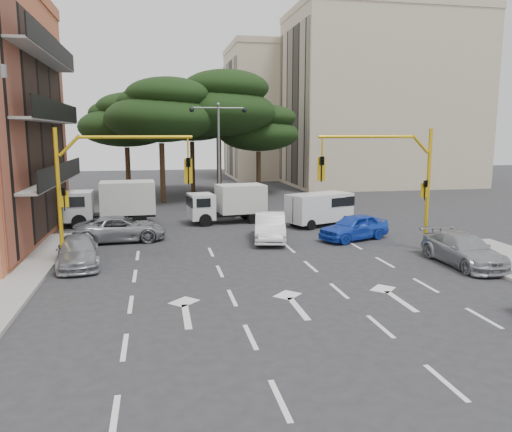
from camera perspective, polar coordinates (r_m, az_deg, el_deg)
The scene contains 20 objects.
ground at distance 21.58m, azimuth 1.15°, elevation -6.06°, with size 120.00×120.00×0.00m, color #28282B.
median_strip at distance 37.01m, azimuth -4.19°, elevation 0.59°, with size 1.40×6.00×0.15m, color gray.
apartment_beige_near at distance 57.84m, azimuth 14.09°, elevation 12.74°, with size 20.20×12.15×18.70m.
apartment_beige_far at distance 66.67m, azimuth 3.97°, elevation 11.67°, with size 16.20×12.15×16.70m.
pine_left_near at distance 42.30m, azimuth -10.77°, elevation 11.79°, with size 9.15×9.15×10.23m.
pine_center at distance 44.67m, azimuth -4.24°, elevation 12.69°, with size 9.98×9.98×11.16m.
pine_left_far at distance 46.33m, azimuth -14.57°, elevation 10.58°, with size 8.32×8.32×9.30m.
pine_right at distance 47.23m, azimuth 0.38°, elevation 10.01°, with size 7.49×7.49×8.37m.
pine_back at distance 49.41m, azimuth -7.31°, elevation 11.52°, with size 9.15×9.15×10.23m.
signal_mast_right at distance 25.06m, azimuth 15.59°, elevation 4.80°, with size 5.79×0.37×6.00m.
signal_mast_left at distance 22.49m, azimuth -17.20°, elevation 4.22°, with size 5.79×0.37×6.00m.
street_lamp_center at distance 36.57m, azimuth -4.29°, elevation 8.90°, with size 4.16×0.36×7.77m.
car_white_hatch at distance 27.04m, azimuth 1.62°, elevation -1.25°, with size 1.58×4.54×1.50m, color silver.
car_blue_compact at distance 27.75m, azimuth 11.14°, elevation -1.24°, with size 1.66×4.14×1.41m, color #173CBC.
car_silver_wagon at distance 23.33m, azimuth -19.69°, elevation -3.84°, with size 1.76×4.34×1.26m, color #919398.
car_silver_cross_a at distance 27.84m, azimuth -15.23°, elevation -1.42°, with size 2.25×4.88×1.36m, color gray.
car_silver_parked at distance 23.87m, azimuth 22.63°, elevation -3.58°, with size 1.93×4.74×1.37m, color #989BA0.
van_white at distance 31.59m, azimuth 7.25°, elevation 0.77°, with size 1.88×4.15×2.07m, color silver, non-canonical shape.
box_truck_a at distance 32.86m, azimuth -16.17°, elevation 1.40°, with size 2.35×5.59×2.75m, color silver, non-canonical shape.
box_truck_b at distance 32.43m, azimuth -3.28°, elevation 1.40°, with size 2.10×5.00×2.46m, color silver, non-canonical shape.
Camera 1 is at (-4.49, -20.30, 5.78)m, focal length 35.00 mm.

